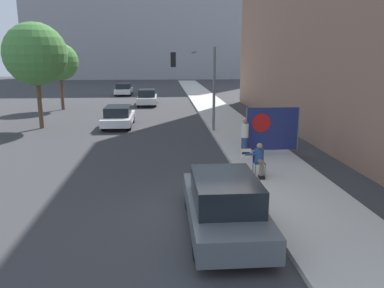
{
  "coord_description": "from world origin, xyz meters",
  "views": [
    {
      "loc": [
        -1.38,
        -9.75,
        4.51
      ],
      "look_at": [
        -0.26,
        4.8,
        1.08
      ],
      "focal_mm": 35.0,
      "sensor_mm": 36.0,
      "label": 1
    }
  ],
  "objects_px": {
    "traffic_light_pole": "(198,75)",
    "car_on_road_midblock": "(147,97)",
    "parked_car_curbside": "(224,204)",
    "car_on_road_nearest": "(118,116)",
    "car_on_road_distant": "(124,89)",
    "seated_protester": "(259,158)",
    "jogger_on_sidewalk": "(245,137)",
    "street_tree_near_curb": "(35,54)",
    "street_tree_midblock": "(60,62)",
    "protest_banner": "(272,129)"
  },
  "relations": [
    {
      "from": "jogger_on_sidewalk",
      "to": "street_tree_midblock",
      "type": "distance_m",
      "value": 21.04
    },
    {
      "from": "traffic_light_pole",
      "to": "seated_protester",
      "type": "bearing_deg",
      "value": -80.49
    },
    {
      "from": "car_on_road_midblock",
      "to": "car_on_road_distant",
      "type": "xyz_separation_m",
      "value": [
        -3.14,
        9.74,
        -0.04
      ]
    },
    {
      "from": "street_tree_near_curb",
      "to": "street_tree_midblock",
      "type": "xyz_separation_m",
      "value": [
        -0.86,
        8.72,
        -0.58
      ]
    },
    {
      "from": "car_on_road_midblock",
      "to": "street_tree_midblock",
      "type": "height_order",
      "value": "street_tree_midblock"
    },
    {
      "from": "jogger_on_sidewalk",
      "to": "street_tree_midblock",
      "type": "relative_size",
      "value": 0.29
    },
    {
      "from": "street_tree_near_curb",
      "to": "street_tree_midblock",
      "type": "bearing_deg",
      "value": 95.66
    },
    {
      "from": "traffic_light_pole",
      "to": "parked_car_curbside",
      "type": "bearing_deg",
      "value": -92.18
    },
    {
      "from": "car_on_road_nearest",
      "to": "street_tree_near_curb",
      "type": "height_order",
      "value": "street_tree_near_curb"
    },
    {
      "from": "seated_protester",
      "to": "car_on_road_nearest",
      "type": "relative_size",
      "value": 0.27
    },
    {
      "from": "seated_protester",
      "to": "car_on_road_distant",
      "type": "bearing_deg",
      "value": 123.48
    },
    {
      "from": "traffic_light_pole",
      "to": "street_tree_midblock",
      "type": "height_order",
      "value": "street_tree_midblock"
    },
    {
      "from": "car_on_road_nearest",
      "to": "car_on_road_midblock",
      "type": "bearing_deg",
      "value": 82.53
    },
    {
      "from": "seated_protester",
      "to": "car_on_road_midblock",
      "type": "bearing_deg",
      "value": 121.88
    },
    {
      "from": "car_on_road_nearest",
      "to": "street_tree_near_curb",
      "type": "distance_m",
      "value": 6.28
    },
    {
      "from": "traffic_light_pole",
      "to": "car_on_road_nearest",
      "type": "relative_size",
      "value": 1.07
    },
    {
      "from": "car_on_road_distant",
      "to": "seated_protester",
      "type": "bearing_deg",
      "value": -75.71
    },
    {
      "from": "car_on_road_nearest",
      "to": "street_tree_near_curb",
      "type": "xyz_separation_m",
      "value": [
        -4.87,
        -0.22,
        3.95
      ]
    },
    {
      "from": "jogger_on_sidewalk",
      "to": "traffic_light_pole",
      "type": "height_order",
      "value": "traffic_light_pole"
    },
    {
      "from": "car_on_road_nearest",
      "to": "car_on_road_distant",
      "type": "height_order",
      "value": "car_on_road_distant"
    },
    {
      "from": "parked_car_curbside",
      "to": "car_on_road_midblock",
      "type": "relative_size",
      "value": 1.05
    },
    {
      "from": "car_on_road_midblock",
      "to": "street_tree_near_curb",
      "type": "height_order",
      "value": "street_tree_near_curb"
    },
    {
      "from": "protest_banner",
      "to": "car_on_road_distant",
      "type": "xyz_separation_m",
      "value": [
        -9.64,
        28.61,
        -0.55
      ]
    },
    {
      "from": "car_on_road_nearest",
      "to": "car_on_road_distant",
      "type": "relative_size",
      "value": 1.0
    },
    {
      "from": "protest_banner",
      "to": "traffic_light_pole",
      "type": "xyz_separation_m",
      "value": [
        -2.96,
        5.42,
        2.21
      ]
    },
    {
      "from": "street_tree_midblock",
      "to": "protest_banner",
      "type": "bearing_deg",
      "value": -50.23
    },
    {
      "from": "car_on_road_nearest",
      "to": "street_tree_midblock",
      "type": "height_order",
      "value": "street_tree_midblock"
    },
    {
      "from": "seated_protester",
      "to": "parked_car_curbside",
      "type": "relative_size",
      "value": 0.26
    },
    {
      "from": "traffic_light_pole",
      "to": "car_on_road_nearest",
      "type": "bearing_deg",
      "value": 153.19
    },
    {
      "from": "street_tree_near_curb",
      "to": "parked_car_curbside",
      "type": "bearing_deg",
      "value": -58.59
    },
    {
      "from": "traffic_light_pole",
      "to": "car_on_road_distant",
      "type": "distance_m",
      "value": 24.29
    },
    {
      "from": "parked_car_curbside",
      "to": "seated_protester",
      "type": "bearing_deg",
      "value": 64.3
    },
    {
      "from": "seated_protester",
      "to": "street_tree_near_curb",
      "type": "relative_size",
      "value": 0.19
    },
    {
      "from": "parked_car_curbside",
      "to": "car_on_road_nearest",
      "type": "bearing_deg",
      "value": 106.09
    },
    {
      "from": "parked_car_curbside",
      "to": "car_on_road_midblock",
      "type": "height_order",
      "value": "parked_car_curbside"
    },
    {
      "from": "protest_banner",
      "to": "street_tree_midblock",
      "type": "height_order",
      "value": "street_tree_midblock"
    },
    {
      "from": "street_tree_near_curb",
      "to": "street_tree_midblock",
      "type": "height_order",
      "value": "street_tree_near_curb"
    },
    {
      "from": "jogger_on_sidewalk",
      "to": "traffic_light_pole",
      "type": "distance_m",
      "value": 6.47
    },
    {
      "from": "car_on_road_nearest",
      "to": "car_on_road_distant",
      "type": "bearing_deg",
      "value": 94.72
    },
    {
      "from": "traffic_light_pole",
      "to": "parked_car_curbside",
      "type": "height_order",
      "value": "traffic_light_pole"
    },
    {
      "from": "street_tree_midblock",
      "to": "street_tree_near_curb",
      "type": "bearing_deg",
      "value": -84.34
    },
    {
      "from": "seated_protester",
      "to": "car_on_road_nearest",
      "type": "xyz_separation_m",
      "value": [
        -6.47,
        11.41,
        -0.13
      ]
    },
    {
      "from": "jogger_on_sidewalk",
      "to": "parked_car_curbside",
      "type": "xyz_separation_m",
      "value": [
        -2.11,
        -7.27,
        -0.21
      ]
    },
    {
      "from": "protest_banner",
      "to": "car_on_road_nearest",
      "type": "bearing_deg",
      "value": 135.02
    },
    {
      "from": "car_on_road_nearest",
      "to": "car_on_road_distant",
      "type": "distance_m",
      "value": 20.75
    },
    {
      "from": "parked_car_curbside",
      "to": "car_on_road_midblock",
      "type": "bearing_deg",
      "value": 96.57
    },
    {
      "from": "jogger_on_sidewalk",
      "to": "car_on_road_distant",
      "type": "height_order",
      "value": "jogger_on_sidewalk"
    },
    {
      "from": "traffic_light_pole",
      "to": "car_on_road_distant",
      "type": "xyz_separation_m",
      "value": [
        -6.68,
        23.19,
        -2.76
      ]
    },
    {
      "from": "seated_protester",
      "to": "protest_banner",
      "type": "relative_size",
      "value": 0.49
    },
    {
      "from": "traffic_light_pole",
      "to": "car_on_road_midblock",
      "type": "bearing_deg",
      "value": 104.76
    }
  ]
}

